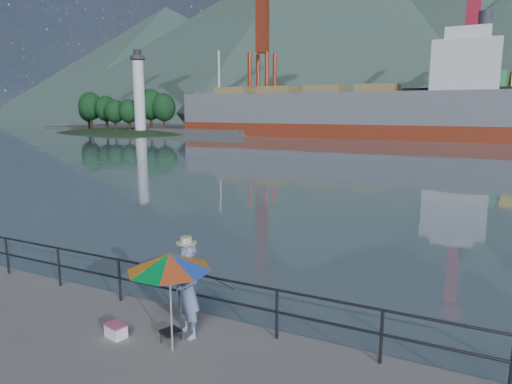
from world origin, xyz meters
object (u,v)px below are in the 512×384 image
beach_umbrella (169,262)px  bulk_carrier (355,111)px  cooler_bag (116,331)px  fisherman (188,291)px

beach_umbrella → bulk_carrier: bearing=101.9°
beach_umbrella → cooler_bag: size_ratio=4.89×
fisherman → cooler_bag: size_ratio=4.60×
fisherman → bulk_carrier: 69.94m
fisherman → cooler_bag: bearing=-127.5°
cooler_bag → bulk_carrier: bulk_carrier is taller
beach_umbrella → bulk_carrier: bulk_carrier is taller
beach_umbrella → bulk_carrier: (-14.51, 68.98, 2.32)m
cooler_bag → bulk_carrier: (-13.21, 69.06, 3.93)m
fisherman → beach_umbrella: beach_umbrella is taller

